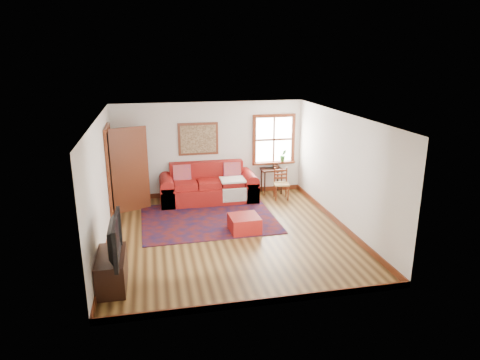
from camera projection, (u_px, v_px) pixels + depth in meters
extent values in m
plane|color=#402811|center=(229.00, 234.00, 9.08)|extent=(5.50, 5.50, 0.00)
cube|color=silver|center=(210.00, 149.00, 11.31)|extent=(5.00, 0.04, 2.50)
cube|color=silver|center=(263.00, 230.00, 6.15)|extent=(5.00, 0.04, 2.50)
cube|color=silver|center=(101.00, 185.00, 8.23)|extent=(0.04, 5.50, 2.50)
cube|color=silver|center=(342.00, 171.00, 9.22)|extent=(0.04, 5.50, 2.50)
cube|color=white|center=(228.00, 117.00, 8.37)|extent=(5.00, 5.50, 0.04)
cube|color=maroon|center=(211.00, 192.00, 11.63)|extent=(5.00, 0.03, 0.12)
cube|color=maroon|center=(107.00, 242.00, 8.57)|extent=(0.03, 5.50, 0.12)
cube|color=maroon|center=(338.00, 222.00, 9.56)|extent=(0.03, 5.50, 0.12)
cube|color=white|center=(274.00, 139.00, 11.58)|extent=(1.00, 0.02, 1.20)
cube|color=maroon|center=(274.00, 116.00, 11.38)|extent=(1.18, 0.06, 0.09)
cube|color=maroon|center=(273.00, 163.00, 11.75)|extent=(1.18, 0.06, 0.09)
cube|color=maroon|center=(254.00, 140.00, 11.46)|extent=(0.09, 0.06, 1.20)
cube|color=maroon|center=(293.00, 139.00, 11.68)|extent=(0.09, 0.06, 1.20)
cube|color=maroon|center=(274.00, 140.00, 11.57)|extent=(1.00, 0.04, 0.05)
cube|color=maroon|center=(274.00, 162.00, 11.68)|extent=(1.15, 0.20, 0.04)
imported|color=#276523|center=(283.00, 156.00, 11.66)|extent=(0.18, 0.15, 0.33)
cube|color=black|center=(109.00, 174.00, 9.80)|extent=(0.02, 0.90, 2.05)
cube|color=maroon|center=(109.00, 180.00, 9.34)|extent=(0.06, 0.09, 2.05)
cube|color=maroon|center=(112.00, 169.00, 10.27)|extent=(0.06, 0.09, 2.05)
cube|color=maroon|center=(107.00, 128.00, 9.50)|extent=(0.06, 1.08, 0.09)
cube|color=maroon|center=(130.00, 170.00, 10.16)|extent=(0.86, 0.35, 2.05)
cube|color=silver|center=(130.00, 166.00, 10.13)|extent=(0.56, 0.22, 1.33)
cube|color=maroon|center=(198.00, 139.00, 11.14)|extent=(1.05, 0.04, 0.85)
cube|color=tan|center=(198.00, 139.00, 11.11)|extent=(0.92, 0.03, 0.72)
cube|color=#54120C|center=(209.00, 219.00, 9.90)|extent=(3.09, 2.49, 0.02)
cube|color=maroon|center=(209.00, 193.00, 11.07)|extent=(2.47, 1.02, 0.43)
cube|color=maroon|center=(206.00, 171.00, 11.28)|extent=(1.92, 0.28, 0.54)
cube|color=maroon|center=(167.00, 194.00, 10.84)|extent=(0.34, 1.02, 0.54)
cube|color=maroon|center=(249.00, 189.00, 11.26)|extent=(0.34, 1.02, 0.54)
cube|color=#D85D1E|center=(182.00, 173.00, 10.97)|extent=(0.45, 0.22, 0.47)
cube|color=#D85D1E|center=(232.00, 171.00, 11.23)|extent=(0.45, 0.22, 0.47)
cube|color=silver|center=(233.00, 180.00, 10.90)|extent=(0.62, 0.56, 0.04)
cube|color=maroon|center=(244.00, 224.00, 9.17)|extent=(0.65, 0.65, 0.36)
cube|color=black|center=(272.00, 170.00, 11.59)|extent=(0.57, 0.43, 0.04)
cylinder|color=black|center=(265.00, 184.00, 11.48)|extent=(0.04, 0.04, 0.65)
cylinder|color=black|center=(281.00, 183.00, 11.57)|extent=(0.04, 0.04, 0.65)
cylinder|color=black|center=(261.00, 180.00, 11.81)|extent=(0.04, 0.04, 0.65)
cylinder|color=black|center=(278.00, 179.00, 11.90)|extent=(0.04, 0.04, 0.65)
cube|color=tan|center=(281.00, 184.00, 11.19)|extent=(0.43, 0.41, 0.04)
cylinder|color=maroon|center=(276.00, 194.00, 11.10)|extent=(0.04, 0.04, 0.39)
cylinder|color=maroon|center=(288.00, 193.00, 11.12)|extent=(0.04, 0.04, 0.39)
cylinder|color=maroon|center=(274.00, 182.00, 11.32)|extent=(0.04, 0.04, 0.81)
cylinder|color=maroon|center=(286.00, 182.00, 11.35)|extent=(0.04, 0.04, 0.81)
cube|color=maroon|center=(281.00, 174.00, 11.27)|extent=(0.32, 0.07, 0.24)
cube|color=black|center=(112.00, 270.00, 7.00)|extent=(0.45, 1.00, 0.55)
imported|color=black|center=(109.00, 239.00, 6.72)|extent=(0.15, 1.16, 0.67)
cylinder|color=silver|center=(115.00, 239.00, 7.31)|extent=(0.12, 0.12, 0.18)
cylinder|color=#FFA53F|center=(115.00, 240.00, 7.32)|extent=(0.07, 0.07, 0.12)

